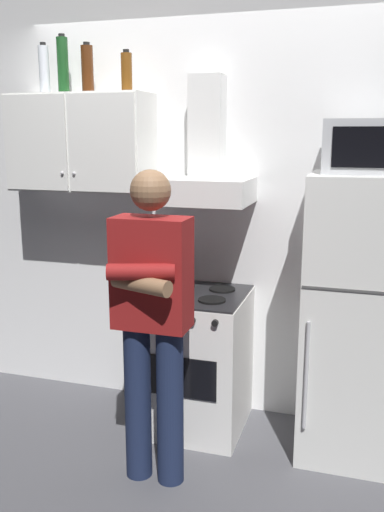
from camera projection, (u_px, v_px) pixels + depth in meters
ground_plane at (192, 445)px, 3.31m from camera, size 7.00×7.00×0.00m
back_wall_tiled at (220, 206)px, 3.57m from camera, size 4.80×0.10×2.70m
upper_cabinet at (81, 143)px, 3.52m from camera, size 0.90×0.37×0.60m
stove_oven at (196, 360)px, 3.46m from camera, size 0.60×0.62×0.87m
range_hood at (203, 169)px, 3.33m from camera, size 0.60×0.44×0.75m
refrigerator at (360, 318)px, 3.11m from camera, size 0.60×0.62×1.60m
microwave at (371, 146)px, 2.92m from camera, size 0.48×0.37×0.28m
person_standing at (152, 318)px, 2.81m from camera, size 0.38×0.33×1.64m
bottle_wine_green at (63, 65)px, 3.48m from camera, size 0.07×0.07×0.36m
bottle_rum_dark at (87, 69)px, 3.43m from camera, size 0.07×0.07×0.30m
bottle_beer_brown at (127, 72)px, 3.33m from camera, size 0.07×0.07×0.24m
bottle_vodka_clear at (44, 69)px, 3.46m from camera, size 0.06×0.06×0.30m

